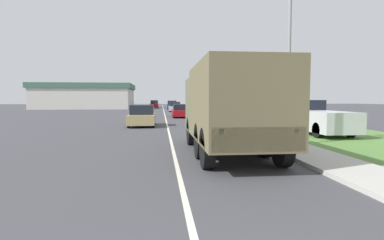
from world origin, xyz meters
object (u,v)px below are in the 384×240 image
(military_truck, at_px, (229,105))
(pickup_truck, at_px, (313,117))
(car_second_ahead, at_px, (181,111))
(car_nearest_ahead, at_px, (142,116))
(car_third_ahead, at_px, (175,107))
(car_fourth_ahead, at_px, (172,105))
(car_farthest_ahead, at_px, (154,104))
(lamp_post, at_px, (284,39))

(military_truck, distance_m, pickup_truck, 8.61)
(car_second_ahead, bearing_deg, car_nearest_ahead, -108.59)
(car_third_ahead, relative_size, car_fourth_ahead, 1.18)
(car_fourth_ahead, xyz_separation_m, car_farthest_ahead, (-3.76, 12.12, 0.03))
(military_truck, bearing_deg, car_third_ahead, 90.23)
(car_fourth_ahead, bearing_deg, military_truck, -89.80)
(car_nearest_ahead, relative_size, car_third_ahead, 0.86)
(car_second_ahead, relative_size, car_fourth_ahead, 1.19)
(car_nearest_ahead, bearing_deg, car_farthest_ahead, 90.29)
(car_farthest_ahead, height_order, pickup_truck, pickup_truck)
(car_second_ahead, xyz_separation_m, car_fourth_ahead, (-0.02, 27.52, 0.11))
(car_nearest_ahead, distance_m, car_farthest_ahead, 50.11)
(car_third_ahead, height_order, car_fourth_ahead, car_fourth_ahead)
(pickup_truck, bearing_deg, military_truck, -136.04)
(car_nearest_ahead, xyz_separation_m, car_fourth_ahead, (3.50, 37.99, 0.07))
(military_truck, height_order, car_farthest_ahead, military_truck)
(car_nearest_ahead, relative_size, lamp_post, 0.57)
(car_second_ahead, bearing_deg, pickup_truck, -68.58)
(car_nearest_ahead, relative_size, car_farthest_ahead, 0.82)
(car_third_ahead, bearing_deg, car_farthest_ahead, 98.97)
(car_third_ahead, distance_m, lamp_post, 36.29)
(car_fourth_ahead, relative_size, car_farthest_ahead, 0.81)
(military_truck, xyz_separation_m, lamp_post, (2.67, 1.77, 2.65))
(car_third_ahead, bearing_deg, lamp_post, -85.52)
(car_third_ahead, bearing_deg, car_fourth_ahead, 90.10)
(lamp_post, bearing_deg, military_truck, -146.48)
(car_fourth_ahead, height_order, pickup_truck, pickup_truck)
(car_second_ahead, bearing_deg, car_third_ahead, 89.99)
(car_farthest_ahead, distance_m, lamp_post, 60.41)
(car_third_ahead, xyz_separation_m, car_fourth_ahead, (-0.02, 11.82, 0.06))
(car_third_ahead, xyz_separation_m, pickup_truck, (6.32, -31.82, 0.20))
(car_nearest_ahead, height_order, car_farthest_ahead, car_farthest_ahead)
(military_truck, relative_size, pickup_truck, 1.17)
(car_nearest_ahead, relative_size, pickup_truck, 0.70)
(car_third_ahead, relative_size, pickup_truck, 0.82)
(military_truck, xyz_separation_m, car_fourth_ahead, (-0.17, 49.58, -0.94))
(car_fourth_ahead, xyz_separation_m, pickup_truck, (6.34, -43.63, 0.14))
(car_second_ahead, distance_m, car_third_ahead, 15.70)
(car_nearest_ahead, xyz_separation_m, lamp_post, (6.34, -9.83, 3.66))
(car_nearest_ahead, distance_m, pickup_truck, 11.35)
(car_second_ahead, distance_m, car_fourth_ahead, 27.52)
(car_second_ahead, height_order, car_fourth_ahead, car_fourth_ahead)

